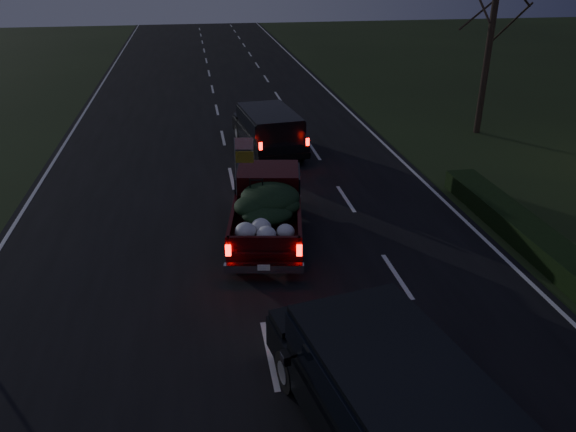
{
  "coord_description": "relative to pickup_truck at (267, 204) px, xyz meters",
  "views": [
    {
      "loc": [
        -1.16,
        -9.07,
        7.41
      ],
      "look_at": [
        1.02,
        3.79,
        1.3
      ],
      "focal_mm": 35.0,
      "sensor_mm": 36.0,
      "label": 1
    }
  ],
  "objects": [
    {
      "name": "hedge_row",
      "position": [
        7.11,
        -2.35,
        -0.68
      ],
      "size": [
        1.0,
        10.0,
        0.6
      ],
      "primitive_type": "cube",
      "color": "black",
      "rests_on": "ground"
    },
    {
      "name": "ground",
      "position": [
        -0.69,
        -5.35,
        -0.98
      ],
      "size": [
        120.0,
        120.0,
        0.0
      ],
      "primitive_type": "plane",
      "color": "black",
      "rests_on": "ground"
    },
    {
      "name": "rear_suv",
      "position": [
        0.87,
        -8.03,
        0.19
      ],
      "size": [
        3.2,
        5.69,
        1.54
      ],
      "rotation": [
        0.0,
        0.0,
        0.19
      ],
      "color": "black",
      "rests_on": "ground"
    },
    {
      "name": "road_asphalt",
      "position": [
        -0.69,
        -5.35,
        -0.97
      ],
      "size": [
        14.0,
        120.0,
        0.02
      ],
      "primitive_type": "cube",
      "color": "black",
      "rests_on": "ground"
    },
    {
      "name": "bare_tree_far",
      "position": [
        10.81,
        8.65,
        4.25
      ],
      "size": [
        3.6,
        3.6,
        7.0
      ],
      "color": "black",
      "rests_on": "ground"
    },
    {
      "name": "lead_suv",
      "position": [
        1.08,
        7.54,
        0.07
      ],
      "size": [
        2.58,
        5.04,
        1.39
      ],
      "rotation": [
        0.0,
        0.0,
        0.12
      ],
      "color": "black",
      "rests_on": "ground"
    },
    {
      "name": "pickup_truck",
      "position": [
        0.0,
        0.0,
        0.0
      ],
      "size": [
        2.69,
        5.22,
        2.61
      ],
      "rotation": [
        0.0,
        0.0,
        -0.17
      ],
      "color": "black",
      "rests_on": "ground"
    }
  ]
}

